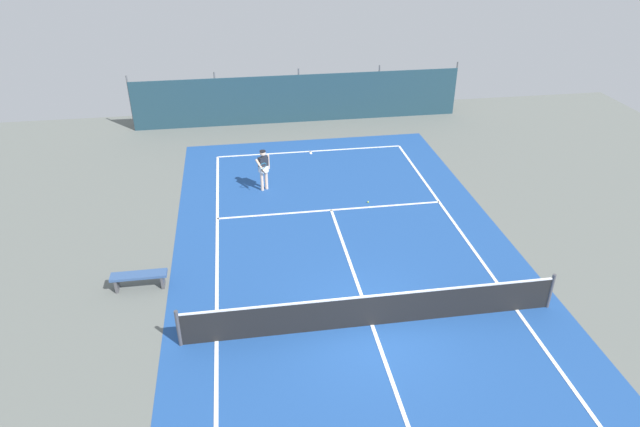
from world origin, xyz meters
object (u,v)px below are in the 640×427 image
object	(u,v)px
tennis_ball_near_player	(368,202)
courtside_bench	(139,277)
tennis_player	(263,167)
tennis_net	(373,310)

from	to	relation	value
tennis_ball_near_player	courtside_bench	distance (m)	8.80
tennis_player	courtside_bench	bearing A→B (deg)	26.39
tennis_net	courtside_bench	world-z (taller)	tennis_net
tennis_ball_near_player	courtside_bench	size ratio (longest dim) A/B	0.04
tennis_net	tennis_ball_near_player	bearing A→B (deg)	77.79
tennis_net	tennis_player	xyz separation A→B (m)	(-2.29, 8.44, 0.45)
tennis_net	tennis_player	size ratio (longest dim) A/B	6.17
courtside_bench	tennis_player	bearing A→B (deg)	55.19
tennis_net	tennis_ball_near_player	xyz separation A→B (m)	(1.46, 6.76, -0.48)
tennis_player	tennis_ball_near_player	distance (m)	4.21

